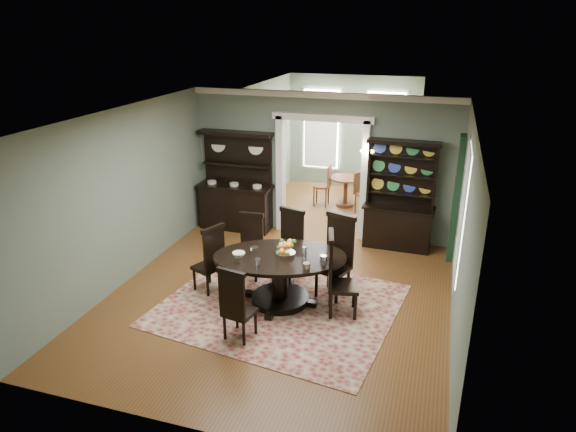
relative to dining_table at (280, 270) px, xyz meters
name	(u,v)px	position (x,y,z in m)	size (l,w,h in m)	color
room	(277,209)	(-0.07, 0.09, 1.00)	(5.51, 6.01, 3.01)	brown
parlor	(346,139)	(-0.07, 5.58, 0.94)	(3.51, 3.50, 3.01)	brown
doorway_trim	(322,160)	(-0.07, 3.05, 1.04)	(2.08, 0.25, 2.57)	white
right_window	(459,207)	(2.63, 0.97, 1.02)	(0.15, 1.47, 2.12)	white
wall_sconce	(368,152)	(0.88, 2.89, 1.31)	(0.27, 0.21, 0.21)	gold
rug	(280,305)	(0.03, -0.11, -0.57)	(3.58, 3.06, 0.01)	maroon
dining_table	(280,270)	(0.00, 0.00, 0.00)	(2.45, 2.45, 0.83)	black
centerpiece	(285,251)	(0.08, 0.04, 0.33)	(1.57, 1.01, 0.26)	white
chair_far_left	(251,244)	(-0.79, 0.76, 0.04)	(0.46, 0.44, 1.17)	black
chair_far_mid	(290,242)	(-0.12, 0.92, 0.08)	(0.56, 0.54, 1.27)	black
chair_far_right	(337,253)	(0.80, 0.57, 0.15)	(0.64, 0.63, 1.39)	black
chair_end_left	(211,258)	(-1.19, -0.02, 0.06)	(0.57, 0.58, 1.21)	black
chair_end_right	(336,273)	(0.93, -0.08, 0.13)	(0.58, 0.60, 1.35)	black
chair_near	(235,303)	(-0.26, -1.22, 0.03)	(0.50, 0.48, 1.16)	black
sideboard	(236,195)	(-1.91, 2.80, 0.17)	(1.62, 0.58, 2.14)	black
welsh_dresser	(399,210)	(1.58, 2.81, 0.21)	(1.41, 0.55, 2.18)	black
parlor_table	(346,187)	(0.10, 4.92, -0.10)	(0.79, 0.79, 0.73)	brown
parlor_chair_left	(324,184)	(-0.40, 4.80, -0.03)	(0.43, 0.43, 1.03)	brown
parlor_chair_right	(362,191)	(0.56, 4.57, -0.06)	(0.46, 0.46, 0.98)	brown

